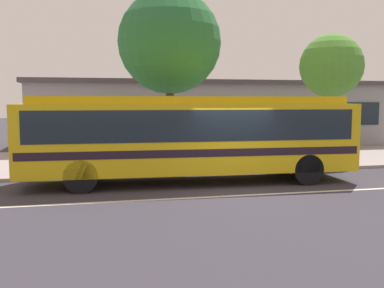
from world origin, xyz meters
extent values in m
plane|color=#37343E|center=(0.00, 0.00, 0.00)|extent=(120.00, 120.00, 0.00)
cube|color=#A19391|center=(0.00, 6.87, 0.06)|extent=(60.00, 8.00, 0.12)
cube|color=silver|center=(0.00, -0.80, 0.00)|extent=(56.00, 0.16, 0.01)
cube|color=gold|center=(-1.08, 1.52, 1.52)|extent=(10.91, 2.91, 2.19)
cube|color=gold|center=(-1.08, 1.52, 2.74)|extent=(10.03, 2.58, 0.24)
cube|color=#19232D|center=(-1.08, 1.52, 1.96)|extent=(10.26, 2.91, 0.96)
cube|color=black|center=(-1.08, 1.52, 1.13)|extent=(10.69, 2.93, 0.24)
cube|color=#19232D|center=(4.28, 1.32, 1.96)|extent=(0.20, 2.21, 1.05)
cylinder|color=black|center=(2.64, 2.50, 0.50)|extent=(1.01, 0.32, 1.00)
cylinder|color=black|center=(2.56, 0.27, 0.50)|extent=(1.01, 0.32, 1.00)
cylinder|color=black|center=(-4.50, 2.77, 0.50)|extent=(1.01, 0.32, 1.00)
cylinder|color=black|center=(-4.58, 0.54, 0.50)|extent=(1.01, 0.32, 1.00)
cylinder|color=#372E36|center=(2.38, 3.45, 0.56)|extent=(0.14, 0.14, 0.88)
cylinder|color=#372E36|center=(2.43, 3.61, 0.56)|extent=(0.14, 0.14, 0.88)
cylinder|color=#9D4999|center=(2.41, 3.53, 1.28)|extent=(0.43, 0.43, 0.55)
sphere|color=tan|center=(2.41, 3.53, 1.68)|extent=(0.24, 0.24, 0.24)
cylinder|color=gray|center=(4.03, 3.66, 1.24)|extent=(0.08, 0.08, 2.23)
cube|color=yellow|center=(4.03, 3.66, 2.15)|extent=(0.06, 0.44, 0.56)
cylinder|color=brown|center=(-1.15, 5.02, 1.86)|extent=(0.33, 0.33, 3.48)
sphere|color=#286836|center=(-1.15, 5.02, 5.05)|extent=(4.13, 4.13, 4.13)
cylinder|color=brown|center=(6.38, 5.63, 1.70)|extent=(0.36, 0.36, 3.17)
sphere|color=#4E8F33|center=(6.38, 5.63, 4.29)|extent=(2.85, 2.85, 2.85)
cube|color=gray|center=(2.57, 13.23, 1.79)|extent=(20.15, 6.97, 3.59)
cube|color=#19232D|center=(2.57, 9.73, 1.97)|extent=(18.54, 0.04, 1.29)
cube|color=#473C45|center=(2.57, 13.23, 3.71)|extent=(20.55, 7.37, 0.24)
camera|label=1|loc=(-4.14, -12.59, 2.73)|focal=41.01mm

